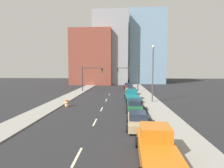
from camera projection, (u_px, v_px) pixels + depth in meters
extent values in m
cube|color=gray|center=(86.00, 88.00, 48.82)|extent=(3.03, 91.82, 0.12)
cube|color=gray|center=(139.00, 88.00, 47.95)|extent=(3.03, 91.82, 0.12)
cube|color=beige|center=(77.00, 157.00, 10.67)|extent=(0.16, 2.40, 0.01)
cube|color=beige|center=(95.00, 122.00, 17.62)|extent=(0.16, 2.40, 0.01)
cube|color=beige|center=(102.00, 109.00, 23.39)|extent=(0.16, 2.40, 0.01)
cube|color=beige|center=(106.00, 100.00, 30.22)|extent=(0.16, 2.40, 0.01)
cube|color=beige|center=(109.00, 94.00, 36.98)|extent=(0.16, 2.40, 0.01)
cube|color=brown|center=(93.00, 58.00, 64.45)|extent=(14.00, 16.00, 18.79)
cube|color=#99999E|center=(112.00, 51.00, 67.78)|extent=(12.00, 20.00, 25.13)
cube|color=#7A9EB7|center=(145.00, 49.00, 70.93)|extent=(13.00, 20.00, 26.69)
cylinder|color=#38383D|center=(82.00, 79.00, 41.91)|extent=(0.24, 0.24, 6.05)
cylinder|color=#38383D|center=(92.00, 68.00, 41.55)|extent=(4.79, 0.16, 0.16)
cube|color=black|center=(102.00, 71.00, 41.47)|extent=(0.34, 0.32, 1.10)
cylinder|color=#4C0C0C|center=(102.00, 69.00, 41.27)|extent=(0.22, 0.04, 0.22)
cylinder|color=#593F0C|center=(102.00, 71.00, 41.30)|extent=(0.22, 0.04, 0.22)
cylinder|color=#26E53F|center=(102.00, 72.00, 41.33)|extent=(0.22, 0.04, 0.22)
cylinder|color=#38383D|center=(138.00, 79.00, 41.15)|extent=(0.24, 0.24, 6.05)
cylinder|color=#38383D|center=(128.00, 68.00, 41.06)|extent=(4.79, 0.16, 0.16)
cube|color=black|center=(118.00, 71.00, 41.25)|extent=(0.34, 0.32, 1.10)
cylinder|color=#4C0C0C|center=(118.00, 69.00, 41.06)|extent=(0.22, 0.04, 0.22)
cylinder|color=#593F0C|center=(118.00, 71.00, 41.08)|extent=(0.22, 0.04, 0.22)
cylinder|color=#26E53F|center=(118.00, 72.00, 41.11)|extent=(0.22, 0.04, 0.22)
cylinder|color=orange|center=(67.00, 106.00, 24.93)|extent=(0.56, 0.56, 0.19)
cylinder|color=white|center=(67.00, 105.00, 24.91)|extent=(0.56, 0.56, 0.19)
cylinder|color=orange|center=(67.00, 103.00, 24.90)|extent=(0.56, 0.56, 0.19)
cylinder|color=white|center=(67.00, 102.00, 24.88)|extent=(0.56, 0.56, 0.19)
cylinder|color=orange|center=(67.00, 101.00, 24.86)|extent=(0.56, 0.56, 0.19)
cylinder|color=#4C4C51|center=(153.00, 76.00, 27.80)|extent=(0.20, 0.20, 8.64)
sphere|color=white|center=(153.00, 47.00, 27.42)|extent=(0.44, 0.44, 0.44)
cube|color=orange|center=(157.00, 152.00, 9.98)|extent=(2.25, 6.06, 0.83)
cube|color=orange|center=(155.00, 132.00, 10.80)|extent=(1.87, 1.86, 0.84)
cylinder|color=black|center=(137.00, 142.00, 11.94)|extent=(0.24, 0.71, 0.70)
cylinder|color=black|center=(169.00, 143.00, 11.74)|extent=(0.24, 0.71, 0.70)
cube|color=tan|center=(138.00, 122.00, 16.09)|extent=(1.92, 4.69, 0.63)
cube|color=#1E2838|center=(138.00, 115.00, 16.04)|extent=(1.62, 2.14, 0.59)
cylinder|color=black|center=(128.00, 119.00, 17.61)|extent=(0.24, 0.68, 0.67)
cylinder|color=black|center=(146.00, 119.00, 17.45)|extent=(0.24, 0.68, 0.67)
cylinder|color=black|center=(128.00, 128.00, 14.76)|extent=(0.24, 0.68, 0.67)
cylinder|color=black|center=(149.00, 129.00, 14.60)|extent=(0.24, 0.68, 0.67)
cube|color=#1E6033|center=(134.00, 107.00, 22.35)|extent=(1.89, 4.54, 0.62)
cube|color=#1E2838|center=(134.00, 102.00, 22.30)|extent=(1.62, 2.06, 0.59)
cylinder|color=black|center=(127.00, 106.00, 23.82)|extent=(0.24, 0.70, 0.69)
cylinder|color=black|center=(141.00, 106.00, 23.68)|extent=(0.24, 0.70, 0.69)
cylinder|color=black|center=(127.00, 111.00, 21.05)|extent=(0.24, 0.70, 0.69)
cylinder|color=black|center=(143.00, 111.00, 20.90)|extent=(0.24, 0.70, 0.69)
cube|color=#196B75|center=(132.00, 97.00, 29.70)|extent=(2.33, 6.47, 0.83)
cube|color=#196B75|center=(131.00, 92.00, 30.59)|extent=(1.87, 2.00, 0.83)
cylinder|color=black|center=(125.00, 97.00, 31.71)|extent=(0.25, 0.69, 0.68)
cylinder|color=black|center=(137.00, 97.00, 31.69)|extent=(0.25, 0.69, 0.68)
cylinder|color=black|center=(127.00, 101.00, 27.76)|extent=(0.25, 0.69, 0.68)
cylinder|color=black|center=(140.00, 101.00, 27.74)|extent=(0.25, 0.69, 0.68)
cube|color=maroon|center=(132.00, 92.00, 36.29)|extent=(1.80, 4.42, 0.67)
cube|color=#1E2838|center=(132.00, 89.00, 36.24)|extent=(1.57, 2.00, 0.62)
cylinder|color=black|center=(127.00, 92.00, 37.73)|extent=(0.23, 0.70, 0.70)
cylinder|color=black|center=(136.00, 92.00, 37.61)|extent=(0.23, 0.70, 0.70)
cylinder|color=black|center=(127.00, 94.00, 35.01)|extent=(0.23, 0.70, 0.70)
cylinder|color=black|center=(137.00, 94.00, 34.89)|extent=(0.23, 0.70, 0.70)
cube|color=gold|center=(129.00, 89.00, 42.79)|extent=(2.10, 4.85, 0.65)
cube|color=#1E2838|center=(130.00, 86.00, 42.74)|extent=(1.73, 2.23, 0.61)
cylinder|color=black|center=(126.00, 89.00, 44.38)|extent=(0.26, 0.72, 0.71)
cylinder|color=black|center=(133.00, 89.00, 44.16)|extent=(0.26, 0.72, 0.71)
cylinder|color=black|center=(125.00, 90.00, 41.46)|extent=(0.26, 0.72, 0.71)
cylinder|color=black|center=(133.00, 90.00, 41.24)|extent=(0.26, 0.72, 0.71)
cube|color=red|center=(128.00, 86.00, 49.45)|extent=(1.95, 4.33, 0.65)
cube|color=#1E2838|center=(128.00, 84.00, 49.40)|extent=(1.69, 1.96, 0.61)
cylinder|color=black|center=(124.00, 86.00, 50.84)|extent=(0.23, 0.72, 0.72)
cylinder|color=black|center=(131.00, 86.00, 50.75)|extent=(0.23, 0.72, 0.72)
cylinder|color=black|center=(124.00, 87.00, 48.18)|extent=(0.23, 0.72, 0.72)
cylinder|color=black|center=(132.00, 87.00, 48.09)|extent=(0.23, 0.72, 0.72)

